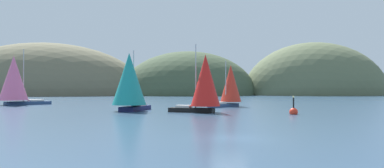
# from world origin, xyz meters

# --- Properties ---
(ground_plane) EXTENTS (360.00, 360.00, 0.00)m
(ground_plane) POSITION_xyz_m (0.00, 0.00, 0.00)
(ground_plane) COLOR #2D4760
(headland_right) EXTENTS (62.57, 44.00, 45.45)m
(headland_right) POSITION_xyz_m (60.00, 135.00, 0.00)
(headland_right) COLOR #5B6647
(headland_right) RESTS_ON ground_plane
(headland_center) EXTENTS (57.73, 44.00, 36.92)m
(headland_center) POSITION_xyz_m (5.00, 135.00, 0.00)
(headland_center) COLOR #425138
(headland_center) RESTS_ON ground_plane
(headland_left) EXTENTS (85.25, 44.00, 43.40)m
(headland_left) POSITION_xyz_m (-55.00, 135.00, 0.00)
(headland_left) COLOR #6B664C
(headland_left) RESTS_ON ground_plane
(sailboat_teal_sail) EXTENTS (6.24, 9.09, 9.03)m
(sailboat_teal_sail) POSITION_xyz_m (-9.73, 29.46, 4.47)
(sailboat_teal_sail) COLOR #191E4C
(sailboat_teal_sail) RESTS_ON ground_plane
(sailboat_scarlet_sail) EXTENTS (7.32, 7.19, 8.24)m
(sailboat_scarlet_sail) POSITION_xyz_m (7.13, 41.74, 3.91)
(sailboat_scarlet_sail) COLOR navy
(sailboat_scarlet_sail) RESTS_ON ground_plane
(sailboat_red_spinnaker) EXTENTS (7.90, 5.56, 9.57)m
(sailboat_red_spinnaker) POSITION_xyz_m (0.90, 26.12, 4.27)
(sailboat_red_spinnaker) COLOR black
(sailboat_red_spinnaker) RESTS_ON ground_plane
(sailboat_pink_spinnaker) EXTENTS (10.06, 8.93, 10.99)m
(sailboat_pink_spinnaker) POSITION_xyz_m (-33.78, 49.79, 4.98)
(sailboat_pink_spinnaker) COLOR navy
(sailboat_pink_spinnaker) RESTS_ON ground_plane
(channel_buoy) EXTENTS (1.10, 1.10, 2.64)m
(channel_buoy) POSITION_xyz_m (12.10, 22.00, 0.37)
(channel_buoy) COLOR red
(channel_buoy) RESTS_ON ground_plane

